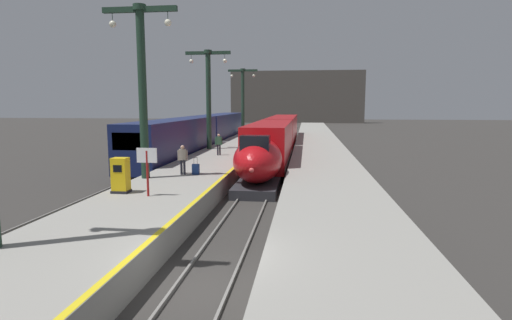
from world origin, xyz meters
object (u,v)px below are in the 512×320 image
object	(u,v)px
passenger_mid_platform	(219,143)
departure_info_board	(147,162)
station_column_far	(208,90)
passenger_near_edge	(183,158)
station_column_distant	(243,95)
regional_train_adjacent	(203,132)
highspeed_train_main	(277,137)
ticket_machine_yellow	(121,177)
station_column_mid	(142,76)
rolling_suitcase	(196,169)

from	to	relation	value
passenger_mid_platform	departure_info_board	world-z (taller)	departure_info_board
station_column_far	passenger_near_edge	xyz separation A→B (m)	(1.72, -13.52, -4.27)
departure_info_board	passenger_near_edge	bearing A→B (deg)	91.27
station_column_far	passenger_near_edge	world-z (taller)	station_column_far
station_column_far	station_column_distant	world-z (taller)	station_column_distant
departure_info_board	regional_train_adjacent	bearing A→B (deg)	99.04
regional_train_adjacent	station_column_distant	distance (m)	14.14
highspeed_train_main	ticket_machine_yellow	xyz separation A→B (m)	(-5.55, -21.30, -0.14)
station_column_distant	departure_info_board	bearing A→B (deg)	-87.28
station_column_distant	passenger_near_edge	xyz separation A→B (m)	(1.72, -33.19, -4.31)
regional_train_adjacent	station_column_distant	size ratio (longest dim) A/B	4.18
station_column_mid	ticket_machine_yellow	size ratio (longest dim) A/B	5.69
passenger_mid_platform	station_column_mid	bearing A→B (deg)	-100.14
passenger_near_edge	rolling_suitcase	distance (m)	1.00
station_column_mid	passenger_mid_platform	bearing A→B (deg)	79.86
regional_train_adjacent	passenger_near_edge	xyz separation A→B (m)	(3.92, -19.87, -0.09)
passenger_mid_platform	rolling_suitcase	bearing A→B (deg)	-86.29
station_column_distant	ticket_machine_yellow	distance (m)	38.44
passenger_near_edge	ticket_machine_yellow	size ratio (longest dim) A/B	1.06
station_column_mid	departure_info_board	size ratio (longest dim) A/B	4.29
passenger_mid_platform	station_column_distant	bearing A→B (deg)	94.36
regional_train_adjacent	passenger_mid_platform	distance (m)	11.55
regional_train_adjacent	station_column_mid	world-z (taller)	station_column_mid
station_column_mid	departure_info_board	xyz separation A→B (m)	(1.84, -4.25, -3.97)
rolling_suitcase	station_column_mid	bearing A→B (deg)	-149.52
station_column_far	passenger_near_edge	size ratio (longest dim) A/B	5.14
passenger_mid_platform	departure_info_board	distance (m)	14.56
station_column_mid	passenger_mid_platform	world-z (taller)	station_column_mid
station_column_mid	rolling_suitcase	distance (m)	5.89
station_column_mid	ticket_machine_yellow	distance (m)	6.04
ticket_machine_yellow	departure_info_board	xyz separation A→B (m)	(1.49, -0.52, 0.77)
station_column_far	rolling_suitcase	xyz separation A→B (m)	(2.42, -13.34, -4.96)
station_column_distant	station_column_mid	bearing A→B (deg)	-90.00
passenger_near_edge	departure_info_board	world-z (taller)	departure_info_board
highspeed_train_main	departure_info_board	bearing A→B (deg)	-100.54
rolling_suitcase	departure_info_board	bearing A→B (deg)	-95.84
station_column_distant	station_column_far	bearing A→B (deg)	-90.00
passenger_near_edge	passenger_mid_platform	distance (m)	9.06
departure_info_board	station_column_distant	bearing A→B (deg)	92.72
station_column_mid	departure_info_board	world-z (taller)	station_column_mid
highspeed_train_main	passenger_near_edge	bearing A→B (deg)	-104.37
station_column_far	ticket_machine_yellow	size ratio (longest dim) A/B	5.43
station_column_far	rolling_suitcase	world-z (taller)	station_column_far
station_column_mid	station_column_far	world-z (taller)	station_column_mid
passenger_near_edge	passenger_mid_platform	bearing A→B (deg)	89.20
passenger_mid_platform	departure_info_board	size ratio (longest dim) A/B	0.80
regional_train_adjacent	station_column_mid	size ratio (longest dim) A/B	4.02
station_column_mid	passenger_near_edge	distance (m)	4.97
station_column_mid	station_column_far	distance (m)	14.76
station_column_mid	ticket_machine_yellow	world-z (taller)	station_column_mid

